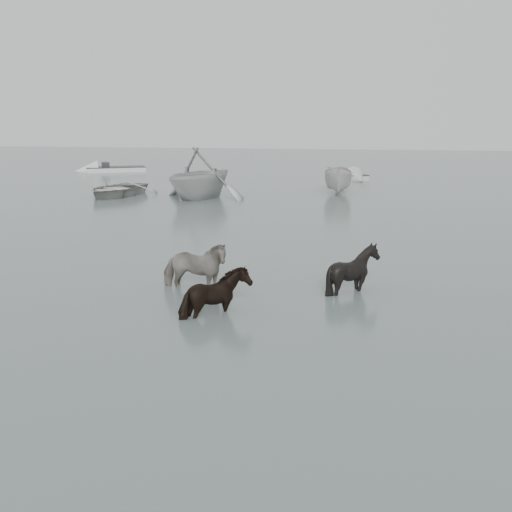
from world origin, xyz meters
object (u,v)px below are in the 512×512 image
pony_pinto (194,260)px  rowboat_lead (116,187)px  pony_dark (216,284)px  pony_black (354,262)px

pony_pinto → rowboat_lead: pony_pinto is taller
pony_pinto → rowboat_lead: 19.75m
pony_dark → pony_black: size_ratio=0.93×
pony_dark → pony_pinto: bearing=43.5°
pony_dark → pony_black: 3.74m
pony_black → rowboat_lead: bearing=34.9°
pony_pinto → rowboat_lead: size_ratio=0.37×
pony_pinto → pony_dark: pony_pinto is taller
pony_dark → rowboat_lead: pony_dark is taller
pony_pinto → pony_black: size_ratio=1.18×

